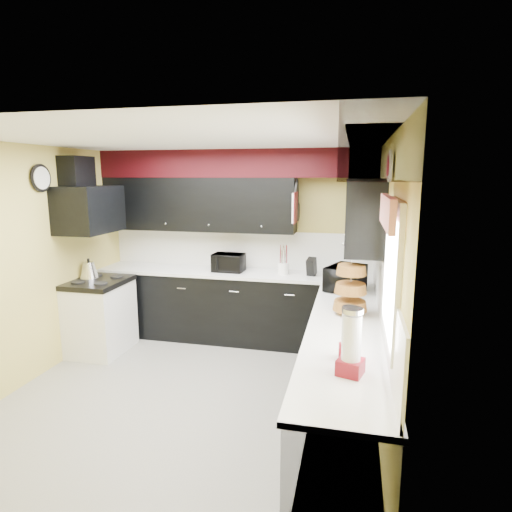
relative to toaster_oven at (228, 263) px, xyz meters
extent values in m
plane|color=gray|center=(0.05, -1.48, -1.06)|extent=(3.60, 3.60, 0.00)
cube|color=#E0C666|center=(0.05, 0.32, 0.19)|extent=(3.60, 0.06, 2.50)
cube|color=#E0C666|center=(1.85, -1.48, 0.19)|extent=(0.06, 3.60, 2.50)
cube|color=#E0C666|center=(-1.75, -1.48, 0.19)|extent=(0.06, 3.60, 2.50)
cube|color=white|center=(0.05, -1.48, 1.44)|extent=(3.60, 3.60, 0.06)
cube|color=black|center=(0.05, 0.02, -0.61)|extent=(3.60, 0.60, 0.90)
cube|color=black|center=(1.55, -1.78, -0.61)|extent=(0.60, 3.00, 0.90)
cube|color=white|center=(0.05, 0.02, -0.14)|extent=(3.62, 0.64, 0.04)
cube|color=white|center=(1.55, -1.78, -0.14)|extent=(0.64, 3.02, 0.04)
cube|color=white|center=(0.05, 0.31, 0.13)|extent=(3.60, 0.02, 0.50)
cube|color=white|center=(1.84, -1.48, 0.13)|extent=(0.02, 3.60, 0.50)
cube|color=black|center=(-0.45, 0.14, 0.74)|extent=(2.60, 0.35, 0.70)
cube|color=black|center=(1.68, -0.58, 0.74)|extent=(0.35, 1.80, 0.70)
cube|color=black|center=(0.05, 0.14, 1.27)|extent=(3.60, 0.36, 0.35)
cube|color=black|center=(1.67, -1.66, 1.27)|extent=(0.36, 3.24, 0.35)
cube|color=white|center=(-1.45, -0.73, -0.63)|extent=(0.60, 0.75, 0.86)
cube|color=black|center=(-1.45, -0.73, -0.17)|extent=(0.62, 0.77, 0.06)
cube|color=black|center=(-1.50, -0.73, 0.72)|extent=(0.50, 0.78, 0.55)
cube|color=black|center=(-1.63, -0.73, 1.14)|extent=(0.24, 0.40, 0.40)
cube|color=red|center=(1.78, -2.38, 0.89)|extent=(0.04, 0.88, 0.20)
cube|color=white|center=(0.88, -0.18, 0.74)|extent=(0.03, 0.26, 0.35)
imported|color=black|center=(0.00, 0.00, 0.00)|extent=(0.41, 0.35, 0.23)
imported|color=black|center=(1.51, -0.60, 0.02)|extent=(0.48, 0.57, 0.27)
cylinder|color=white|center=(0.73, -0.02, -0.04)|extent=(0.16, 0.16, 0.15)
cube|color=black|center=(1.09, -0.01, -0.01)|extent=(0.12, 0.16, 0.22)
camera|label=1|loc=(1.58, -5.26, 1.12)|focal=30.00mm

